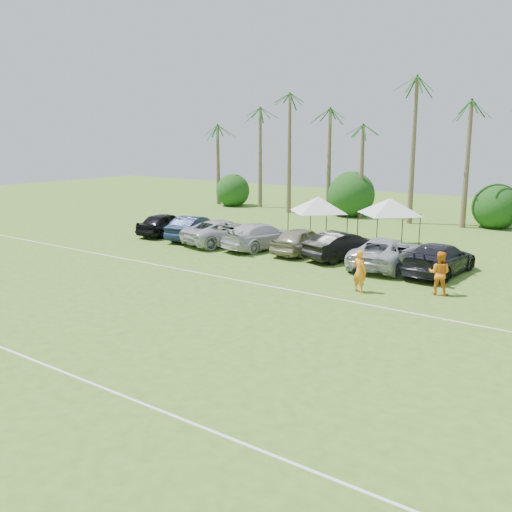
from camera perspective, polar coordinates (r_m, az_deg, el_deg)
The scene contains 23 objects.
field_lines at distance 24.17m, azimuth -10.53°, elevation -5.30°, with size 80.00×12.10×0.01m.
palm_tree_0 at distance 60.03m, azimuth -4.28°, elevation 12.42°, with size 2.40×2.40×8.90m.
palm_tree_1 at distance 56.92m, azimuth -0.36°, elevation 13.34°, with size 2.40×2.40×9.90m.
palm_tree_2 at distance 54.11m, azimuth 4.03°, elevation 14.29°, with size 2.40×2.40×10.90m.
palm_tree_3 at distance 52.12m, azimuth 7.89°, elevation 15.22°, with size 2.40×2.40×11.90m.
palm_tree_4 at distance 50.25m, azimuth 11.91°, elevation 12.25°, with size 2.40×2.40×8.90m.
palm_tree_5 at distance 48.73m, azimuth 16.34°, elevation 13.07°, with size 2.40×2.40×9.90m.
palm_tree_6 at distance 47.51m, azimuth 21.06°, elevation 13.84°, with size 2.40×2.40×10.90m.
bush_tree_0 at distance 59.16m, azimuth -1.33°, elevation 6.94°, with size 4.00×4.00×4.00m.
bush_tree_1 at distance 52.28m, azimuth 10.09°, elevation 6.07°, with size 4.00×4.00×4.00m.
bush_tree_2 at distance 48.23m, azimuth 23.00°, elevation 4.80°, with size 4.00×4.00×4.00m.
sideline_player_a at distance 26.58m, azimuth 10.33°, elevation -1.50°, with size 0.72×0.47×1.97m, color orange.
sideline_player_b at distance 27.04m, azimuth 17.86°, elevation -1.64°, with size 0.97×0.76×2.00m, color orange.
canopy_tent_left at distance 38.14m, azimuth 6.27°, elevation 5.93°, with size 4.44×4.44×3.60m.
canopy_tent_right at distance 37.34m, azimuth 13.30°, elevation 5.66°, with size 4.55×4.55×3.69m.
parked_car_0 at distance 41.50m, azimuth -9.04°, elevation 3.20°, with size 1.93×4.79×1.63m, color black.
parked_car_1 at distance 39.52m, azimuth -6.19°, elevation 2.83°, with size 1.73×4.96×1.63m, color black.
parked_car_2 at distance 37.61m, azimuth -3.11°, elevation 2.41°, with size 2.71×5.88×1.63m, color #B8B8BA.
parked_car_3 at distance 36.09m, azimuth 0.60°, elevation 2.01°, with size 2.29×5.63×1.63m, color silver.
parked_car_4 at distance 34.72m, azimuth 4.60°, elevation 1.57°, with size 1.93×4.79×1.63m, color gray.
parked_car_5 at distance 33.36m, azimuth 8.75°, elevation 1.03°, with size 1.73×4.96×1.63m, color black.
parked_car_6 at distance 31.84m, azimuth 12.94°, elevation 0.33°, with size 2.71×5.88×1.63m, color #AEB0B7.
parked_car_7 at distance 31.01m, azimuth 17.85°, elevation -0.26°, with size 2.29×5.63×1.63m, color black.
Camera 1 is at (16.96, -7.66, 7.17)m, focal length 40.00 mm.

